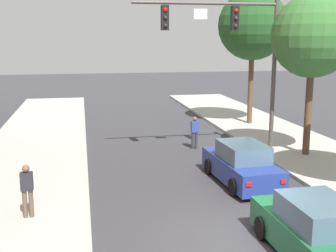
{
  "coord_description": "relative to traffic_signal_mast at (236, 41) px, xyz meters",
  "views": [
    {
      "loc": [
        -4.1,
        -10.57,
        5.46
      ],
      "look_at": [
        -0.77,
        6.38,
        2.0
      ],
      "focal_mm": 46.88,
      "sensor_mm": 36.0,
      "label": 1
    }
  ],
  "objects": [
    {
      "name": "pedestrian_sidewalk_left_walker",
      "position": [
        -8.55,
        -5.9,
        -4.28
      ],
      "size": [
        0.36,
        0.22,
        1.64
      ],
      "color": "brown",
      "rests_on": "sidewalk_left"
    },
    {
      "name": "traffic_signal_mast",
      "position": [
        0.0,
        0.0,
        0.0
      ],
      "size": [
        6.65,
        0.38,
        7.5
      ],
      "color": "#514C47",
      "rests_on": "sidewalk_right"
    },
    {
      "name": "car_lead_blue",
      "position": [
        -0.97,
        -3.69,
        -4.62
      ],
      "size": [
        2.01,
        4.32,
        1.6
      ],
      "color": "navy",
      "rests_on": "ground"
    },
    {
      "name": "car_following_green",
      "position": [
        -1.26,
        -9.68,
        -4.62
      ],
      "size": [
        1.86,
        4.25,
        1.6
      ],
      "color": "#1E663D",
      "rests_on": "ground"
    },
    {
      "name": "street_tree_second",
      "position": [
        3.32,
        -0.72,
        0.19
      ],
      "size": [
        3.72,
        3.72,
        7.27
      ],
      "color": "brown",
      "rests_on": "sidewalk_right"
    },
    {
      "name": "ground_plane",
      "position": [
        -2.72,
        -8.37,
        -5.35
      ],
      "size": [
        120.0,
        120.0,
        0.0
      ],
      "primitive_type": "plane",
      "color": "#38383D"
    },
    {
      "name": "pedestrian_crossing_road",
      "position": [
        -1.37,
        1.85,
        -4.43
      ],
      "size": [
        0.36,
        0.22,
        1.64
      ],
      "color": "#333338",
      "rests_on": "ground"
    },
    {
      "name": "street_tree_third",
      "position": [
        3.58,
        7.04,
        0.87
      ],
      "size": [
        4.26,
        4.26,
        8.22
      ],
      "color": "brown",
      "rests_on": "sidewalk_right"
    }
  ]
}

